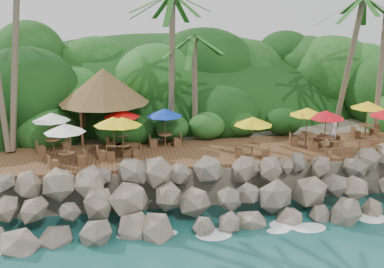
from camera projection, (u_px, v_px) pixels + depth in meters
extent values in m
plane|color=#19514F|center=(213.00, 235.00, 22.00)|extent=(140.00, 140.00, 0.00)
cube|color=gray|center=(172.00, 129.00, 36.91)|extent=(32.00, 25.20, 2.10)
ellipsoid|color=#143811|center=(162.00, 120.00, 44.31)|extent=(44.80, 28.00, 15.40)
cube|color=brown|center=(192.00, 153.00, 27.10)|extent=(26.00, 5.00, 0.20)
ellipsoid|color=white|center=(18.00, 247.00, 20.84)|extent=(1.20, 0.80, 0.06)
ellipsoid|color=white|center=(85.00, 242.00, 21.32)|extent=(1.20, 0.80, 0.06)
ellipsoid|color=white|center=(150.00, 237.00, 21.80)|extent=(1.20, 0.80, 0.06)
ellipsoid|color=white|center=(211.00, 232.00, 22.27)|extent=(1.20, 0.80, 0.06)
ellipsoid|color=white|center=(270.00, 227.00, 22.75)|extent=(1.20, 0.80, 0.06)
ellipsoid|color=white|center=(327.00, 222.00, 23.23)|extent=(1.20, 0.80, 0.06)
ellipsoid|color=white|center=(381.00, 218.00, 23.70)|extent=(1.20, 0.80, 0.06)
cylinder|color=brown|center=(15.00, 48.00, 26.26)|extent=(1.65, 2.20, 11.83)
cylinder|color=brown|center=(172.00, 71.00, 28.21)|extent=(0.64, 0.79, 8.96)
cylinder|color=brown|center=(195.00, 88.00, 29.29)|extent=(0.66, 0.71, 6.57)
ellipsoid|color=#23601E|center=(195.00, 36.00, 28.40)|extent=(6.00, 6.00, 2.40)
cylinder|color=brown|center=(383.00, 50.00, 29.74)|extent=(0.94, 1.45, 11.07)
cylinder|color=brown|center=(348.00, 67.00, 30.29)|extent=(1.16, 1.47, 8.80)
cylinder|color=brown|center=(82.00, 128.00, 27.76)|extent=(0.16, 0.16, 2.40)
cylinder|color=brown|center=(128.00, 126.00, 28.21)|extent=(0.16, 0.16, 2.40)
cylinder|color=brown|center=(84.00, 117.00, 30.42)|extent=(0.16, 0.16, 2.40)
cylinder|color=brown|center=(127.00, 116.00, 30.87)|extent=(0.16, 0.16, 2.40)
cone|color=brown|center=(104.00, 86.00, 28.69)|extent=(5.68, 5.68, 2.20)
cylinder|color=brown|center=(115.00, 151.00, 25.94)|extent=(0.08, 0.08, 0.78)
cylinder|color=brown|center=(114.00, 144.00, 25.83)|extent=(0.88, 0.88, 0.05)
cylinder|color=brown|center=(114.00, 138.00, 25.73)|extent=(0.05, 0.05, 2.31)
cone|color=yellow|center=(113.00, 121.00, 25.46)|extent=(2.20, 2.20, 0.47)
cube|color=brown|center=(102.00, 155.00, 25.72)|extent=(0.52, 0.52, 0.48)
cube|color=brown|center=(127.00, 152.00, 26.24)|extent=(0.52, 0.52, 0.48)
cylinder|color=brown|center=(252.00, 151.00, 25.96)|extent=(0.08, 0.08, 0.78)
cylinder|color=brown|center=(252.00, 144.00, 25.85)|extent=(0.88, 0.88, 0.05)
cylinder|color=brown|center=(253.00, 138.00, 25.75)|extent=(0.05, 0.05, 2.31)
cone|color=yellow|center=(253.00, 121.00, 25.48)|extent=(2.20, 2.20, 0.47)
cube|color=brown|center=(239.00, 153.00, 26.11)|extent=(0.56, 0.56, 0.48)
cube|color=brown|center=(265.00, 154.00, 25.89)|extent=(0.56, 0.56, 0.48)
cylinder|color=brown|center=(384.00, 141.00, 27.99)|extent=(0.08, 0.08, 0.78)
cube|color=brown|center=(376.00, 144.00, 27.69)|extent=(0.56, 0.56, 0.48)
cylinder|color=brown|center=(365.00, 131.00, 30.13)|extent=(0.08, 0.08, 0.78)
cylinder|color=brown|center=(366.00, 125.00, 30.02)|extent=(0.88, 0.88, 0.05)
cylinder|color=brown|center=(366.00, 120.00, 29.93)|extent=(0.05, 0.05, 2.31)
cone|color=yellow|center=(368.00, 105.00, 29.66)|extent=(2.20, 2.20, 0.47)
cube|color=brown|center=(355.00, 134.00, 29.96)|extent=(0.50, 0.50, 0.48)
cube|color=brown|center=(374.00, 132.00, 30.39)|extent=(0.50, 0.50, 0.48)
cylinder|color=brown|center=(306.00, 139.00, 28.23)|extent=(0.08, 0.08, 0.78)
cylinder|color=brown|center=(306.00, 133.00, 28.13)|extent=(0.88, 0.88, 0.05)
cylinder|color=brown|center=(306.00, 127.00, 28.03)|extent=(0.05, 0.05, 2.31)
cone|color=yellow|center=(307.00, 112.00, 27.76)|extent=(2.20, 2.20, 0.47)
cube|color=brown|center=(293.00, 141.00, 28.30)|extent=(0.52, 0.52, 0.48)
cube|color=brown|center=(317.00, 142.00, 28.24)|extent=(0.52, 0.52, 0.48)
cylinder|color=brown|center=(124.00, 151.00, 25.89)|extent=(0.08, 0.08, 0.78)
cylinder|color=brown|center=(123.00, 145.00, 25.79)|extent=(0.88, 0.88, 0.05)
cylinder|color=brown|center=(123.00, 138.00, 25.69)|extent=(0.05, 0.05, 2.31)
cone|color=yellow|center=(122.00, 121.00, 25.42)|extent=(2.20, 2.20, 0.47)
cube|color=brown|center=(111.00, 155.00, 25.80)|extent=(0.45, 0.45, 0.48)
cube|color=brown|center=(137.00, 153.00, 26.07)|extent=(0.45, 0.45, 0.48)
cylinder|color=brown|center=(324.00, 143.00, 27.51)|extent=(0.08, 0.08, 0.78)
cylinder|color=brown|center=(324.00, 136.00, 27.41)|extent=(0.88, 0.88, 0.05)
cylinder|color=brown|center=(325.00, 131.00, 27.31)|extent=(0.05, 0.05, 2.31)
cone|color=red|center=(326.00, 114.00, 27.04)|extent=(2.20, 2.20, 0.47)
cube|color=brown|center=(313.00, 146.00, 27.37)|extent=(0.48, 0.48, 0.48)
cube|color=brown|center=(335.00, 144.00, 27.74)|extent=(0.48, 0.48, 0.48)
cylinder|color=brown|center=(123.00, 141.00, 27.85)|extent=(0.08, 0.08, 0.78)
cylinder|color=brown|center=(123.00, 135.00, 27.75)|extent=(0.88, 0.88, 0.05)
cylinder|color=brown|center=(122.00, 129.00, 27.65)|extent=(0.05, 0.05, 2.31)
cone|color=red|center=(122.00, 113.00, 27.38)|extent=(2.20, 2.20, 0.47)
cube|color=brown|center=(112.00, 145.00, 27.55)|extent=(0.56, 0.56, 0.48)
cube|color=brown|center=(134.00, 142.00, 28.24)|extent=(0.56, 0.56, 0.48)
cylinder|color=brown|center=(67.00, 160.00, 24.52)|extent=(0.08, 0.08, 0.78)
cylinder|color=brown|center=(67.00, 153.00, 24.41)|extent=(0.88, 0.88, 0.05)
cylinder|color=brown|center=(66.00, 146.00, 24.31)|extent=(0.05, 0.05, 2.31)
cone|color=white|center=(65.00, 128.00, 24.04)|extent=(2.20, 2.20, 0.47)
cube|color=brown|center=(54.00, 165.00, 24.18)|extent=(0.58, 0.58, 0.48)
cube|color=brown|center=(81.00, 160.00, 24.94)|extent=(0.58, 0.58, 0.48)
cylinder|color=brown|center=(165.00, 140.00, 28.03)|extent=(0.08, 0.08, 0.78)
cylinder|color=brown|center=(165.00, 134.00, 27.92)|extent=(0.88, 0.88, 0.05)
cylinder|color=brown|center=(165.00, 128.00, 27.82)|extent=(0.05, 0.05, 2.31)
cone|color=#0D32B0|center=(165.00, 112.00, 27.56)|extent=(2.20, 2.20, 0.47)
cube|color=brown|center=(153.00, 143.00, 27.92)|extent=(0.46, 0.46, 0.48)
cube|color=brown|center=(177.00, 142.00, 28.22)|extent=(0.46, 0.46, 0.48)
cylinder|color=brown|center=(54.00, 146.00, 26.93)|extent=(0.08, 0.08, 0.78)
cylinder|color=brown|center=(53.00, 139.00, 26.82)|extent=(0.88, 0.88, 0.05)
cylinder|color=brown|center=(52.00, 133.00, 26.72)|extent=(0.05, 0.05, 2.31)
cone|color=white|center=(51.00, 117.00, 26.45)|extent=(2.20, 2.20, 0.47)
cube|color=brown|center=(41.00, 150.00, 26.60)|extent=(0.57, 0.57, 0.48)
cube|color=brown|center=(66.00, 146.00, 27.34)|extent=(0.57, 0.57, 0.48)
cylinder|color=brown|center=(324.00, 150.00, 25.84)|extent=(0.10, 0.10, 1.00)
cylinder|color=brown|center=(342.00, 149.00, 26.02)|extent=(0.10, 0.10, 1.00)
cylinder|color=brown|center=(360.00, 148.00, 26.19)|extent=(0.10, 0.10, 1.00)
cylinder|color=brown|center=(377.00, 147.00, 26.37)|extent=(0.10, 0.10, 1.00)
imported|color=white|center=(332.00, 131.00, 28.22)|extent=(0.69, 0.47, 1.83)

